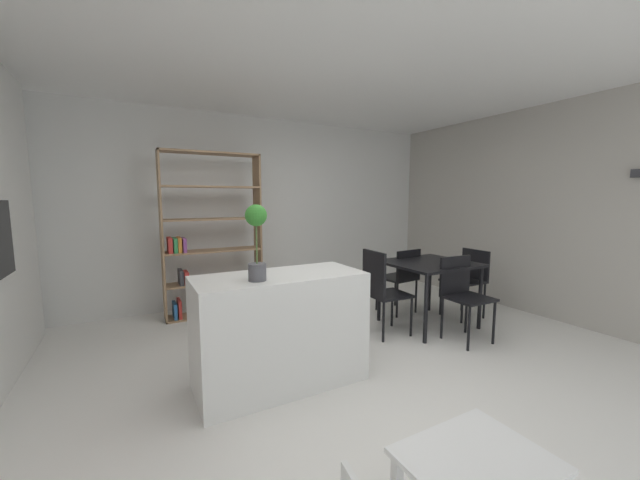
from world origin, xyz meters
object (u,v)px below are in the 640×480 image
object	(u,v)px
child_table	(476,476)
dining_chair_island_side	(381,286)
kitchen_island	(280,329)
open_bookshelf	(207,241)
potted_plant_on_island	(256,236)
dining_chair_far	(402,274)
dining_table	(429,269)
dining_chair_window_side	(468,276)
dining_chair_near	(462,290)

from	to	relation	value
child_table	dining_chair_island_side	world-z (taller)	dining_chair_island_side
kitchen_island	open_bookshelf	distance (m)	2.15
dining_chair_island_side	child_table	bearing A→B (deg)	153.68
potted_plant_on_island	open_bookshelf	distance (m)	2.21
potted_plant_on_island	dining_chair_far	size ratio (longest dim) A/B	0.65
kitchen_island	potted_plant_on_island	distance (m)	0.83
kitchen_island	dining_chair_island_side	bearing A→B (deg)	17.19
dining_table	dining_chair_window_side	size ratio (longest dim) A/B	1.13
potted_plant_on_island	dining_chair_far	xyz separation A→B (m)	(2.32, 1.01, -0.73)
open_bookshelf	dining_table	world-z (taller)	open_bookshelf
dining_table	dining_chair_island_side	size ratio (longest dim) A/B	1.02
child_table	dining_chair_window_side	world-z (taller)	dining_chair_window_side
child_table	dining_chair_near	distance (m)	2.55
open_bookshelf	child_table	xyz separation A→B (m)	(0.33, -3.82, -0.60)
dining_chair_far	dining_chair_island_side	distance (m)	0.87
child_table	dining_table	world-z (taller)	dining_table
potted_plant_on_island	dining_chair_window_side	world-z (taller)	potted_plant_on_island
dining_table	dining_chair_near	size ratio (longest dim) A/B	1.09
dining_chair_far	dining_table	bearing A→B (deg)	83.29
dining_chair_near	dining_chair_far	xyz separation A→B (m)	(0.01, 0.97, -0.02)
child_table	dining_table	distance (m)	2.90
open_bookshelf	dining_table	size ratio (longest dim) A/B	2.15
dining_table	dining_chair_far	xyz separation A→B (m)	(0.01, 0.48, -0.16)
dining_chair_near	dining_chair_island_side	distance (m)	0.87
dining_table	child_table	bearing A→B (deg)	-131.69
child_table	dining_chair_window_side	size ratio (longest dim) A/B	0.68
dining_chair_far	dining_chair_window_side	size ratio (longest dim) A/B	1.00
dining_chair_window_side	dining_chair_island_side	distance (m)	1.42
kitchen_island	dining_chair_window_side	size ratio (longest dim) A/B	1.57
dining_table	dining_chair_far	world-z (taller)	dining_chair_far
dining_chair_island_side	dining_chair_near	bearing A→B (deg)	-121.39
open_bookshelf	dining_chair_island_side	distance (m)	2.30
dining_chair_island_side	dining_table	bearing A→B (deg)	-87.58
potted_plant_on_island	dining_chair_near	world-z (taller)	potted_plant_on_island
open_bookshelf	dining_chair_near	world-z (taller)	open_bookshelf
open_bookshelf	dining_chair_far	bearing A→B (deg)	-27.53
dining_table	potted_plant_on_island	bearing A→B (deg)	-167.04
dining_chair_far	dining_chair_island_side	xyz separation A→B (m)	(-0.72, -0.48, 0.03)
potted_plant_on_island	dining_chair_window_side	xyz separation A→B (m)	(3.01, 0.53, -0.73)
kitchen_island	dining_table	distance (m)	2.14
dining_chair_island_side	open_bookshelf	bearing A→B (deg)	45.72
child_table	dining_table	xyz separation A→B (m)	(1.92, 2.16, 0.30)
kitchen_island	open_bookshelf	size ratio (longest dim) A/B	0.64
child_table	dining_chair_far	xyz separation A→B (m)	(1.93, 2.64, 0.14)
potted_plant_on_island	child_table	distance (m)	1.88
child_table	dining_chair_far	distance (m)	3.27
potted_plant_on_island	dining_chair_window_side	size ratio (longest dim) A/B	0.65
kitchen_island	open_bookshelf	world-z (taller)	open_bookshelf
dining_chair_near	potted_plant_on_island	bearing A→B (deg)	-177.05
child_table	dining_table	size ratio (longest dim) A/B	0.60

